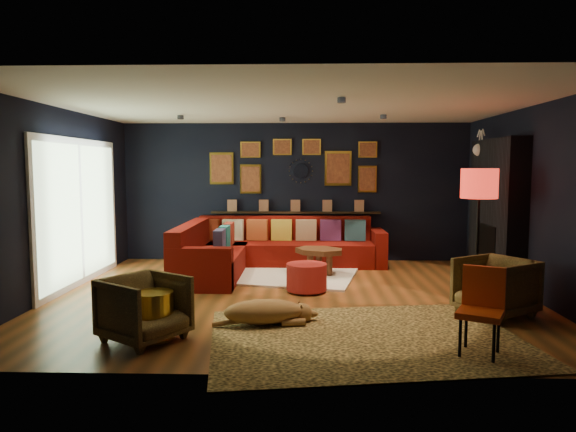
{
  "coord_description": "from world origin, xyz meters",
  "views": [
    {
      "loc": [
        0.16,
        -6.98,
        1.77
      ],
      "look_at": [
        -0.07,
        0.3,
        1.08
      ],
      "focal_mm": 32.0,
      "sensor_mm": 36.0,
      "label": 1
    }
  ],
  "objects_px": {
    "sectional": "(259,251)",
    "floor_lamp": "(479,189)",
    "armchair_left": "(145,305)",
    "dog": "(264,307)",
    "coffee_table": "(319,254)",
    "gold_stool": "(154,315)",
    "pouf": "(307,277)",
    "orange_chair": "(482,304)",
    "armchair_right": "(495,284)"
  },
  "relations": [
    {
      "from": "sectional",
      "to": "floor_lamp",
      "type": "relative_size",
      "value": 1.94
    },
    {
      "from": "armchair_left",
      "to": "dog",
      "type": "height_order",
      "value": "armchair_left"
    },
    {
      "from": "coffee_table",
      "to": "gold_stool",
      "type": "distance_m",
      "value": 3.68
    },
    {
      "from": "gold_stool",
      "to": "dog",
      "type": "bearing_deg",
      "value": 24.31
    },
    {
      "from": "coffee_table",
      "to": "armchair_left",
      "type": "height_order",
      "value": "armchair_left"
    },
    {
      "from": "pouf",
      "to": "dog",
      "type": "distance_m",
      "value": 1.64
    },
    {
      "from": "gold_stool",
      "to": "dog",
      "type": "distance_m",
      "value": 1.2
    },
    {
      "from": "pouf",
      "to": "gold_stool",
      "type": "relative_size",
      "value": 1.16
    },
    {
      "from": "gold_stool",
      "to": "orange_chair",
      "type": "xyz_separation_m",
      "value": [
        3.22,
        -0.33,
        0.24
      ]
    },
    {
      "from": "sectional",
      "to": "orange_chair",
      "type": "height_order",
      "value": "sectional"
    },
    {
      "from": "pouf",
      "to": "orange_chair",
      "type": "relative_size",
      "value": 0.69
    },
    {
      "from": "floor_lamp",
      "to": "coffee_table",
      "type": "bearing_deg",
      "value": 146.2
    },
    {
      "from": "armchair_left",
      "to": "armchair_right",
      "type": "bearing_deg",
      "value": -41.54
    },
    {
      "from": "pouf",
      "to": "armchair_right",
      "type": "distance_m",
      "value": 2.5
    },
    {
      "from": "sectional",
      "to": "armchair_right",
      "type": "distance_m",
      "value": 4.08
    },
    {
      "from": "coffee_table",
      "to": "dog",
      "type": "bearing_deg",
      "value": -104.65
    },
    {
      "from": "floor_lamp",
      "to": "dog",
      "type": "bearing_deg",
      "value": -154.76
    },
    {
      "from": "armchair_left",
      "to": "gold_stool",
      "type": "height_order",
      "value": "armchair_left"
    },
    {
      "from": "pouf",
      "to": "armchair_right",
      "type": "height_order",
      "value": "armchair_right"
    },
    {
      "from": "armchair_left",
      "to": "dog",
      "type": "distance_m",
      "value": 1.3
    },
    {
      "from": "armchair_right",
      "to": "orange_chair",
      "type": "bearing_deg",
      "value": -57.25
    },
    {
      "from": "floor_lamp",
      "to": "gold_stool",
      "type": "bearing_deg",
      "value": -155.02
    },
    {
      "from": "orange_chair",
      "to": "floor_lamp",
      "type": "xyz_separation_m",
      "value": [
        0.66,
        2.14,
        1.0
      ]
    },
    {
      "from": "gold_stool",
      "to": "floor_lamp",
      "type": "bearing_deg",
      "value": 24.98
    },
    {
      "from": "orange_chair",
      "to": "dog",
      "type": "height_order",
      "value": "orange_chair"
    },
    {
      "from": "pouf",
      "to": "floor_lamp",
      "type": "relative_size",
      "value": 0.33
    },
    {
      "from": "sectional",
      "to": "coffee_table",
      "type": "bearing_deg",
      "value": -24.23
    },
    {
      "from": "gold_stool",
      "to": "armchair_left",
      "type": "bearing_deg",
      "value": -146.25
    },
    {
      "from": "sectional",
      "to": "armchair_left",
      "type": "xyz_separation_m",
      "value": [
        -0.85,
        -3.72,
        0.05
      ]
    },
    {
      "from": "coffee_table",
      "to": "armchair_right",
      "type": "height_order",
      "value": "armchair_right"
    },
    {
      "from": "dog",
      "to": "sectional",
      "type": "bearing_deg",
      "value": 85.5
    },
    {
      "from": "armchair_right",
      "to": "floor_lamp",
      "type": "height_order",
      "value": "floor_lamp"
    },
    {
      "from": "armchair_right",
      "to": "gold_stool",
      "type": "bearing_deg",
      "value": -107.83
    },
    {
      "from": "sectional",
      "to": "gold_stool",
      "type": "relative_size",
      "value": 6.86
    },
    {
      "from": "coffee_table",
      "to": "dog",
      "type": "distance_m",
      "value": 2.81
    },
    {
      "from": "armchair_left",
      "to": "gold_stool",
      "type": "distance_m",
      "value": 0.16
    },
    {
      "from": "pouf",
      "to": "armchair_left",
      "type": "relative_size",
      "value": 0.78
    },
    {
      "from": "armchair_left",
      "to": "sectional",
      "type": "bearing_deg",
      "value": 20.9
    },
    {
      "from": "coffee_table",
      "to": "orange_chair",
      "type": "bearing_deg",
      "value": -68.09
    },
    {
      "from": "armchair_right",
      "to": "orange_chair",
      "type": "height_order",
      "value": "orange_chair"
    },
    {
      "from": "armchair_left",
      "to": "armchair_right",
      "type": "height_order",
      "value": "armchair_right"
    },
    {
      "from": "sectional",
      "to": "armchair_right",
      "type": "xyz_separation_m",
      "value": [
        3.06,
        -2.69,
        0.06
      ]
    },
    {
      "from": "orange_chair",
      "to": "floor_lamp",
      "type": "distance_m",
      "value": 2.45
    },
    {
      "from": "orange_chair",
      "to": "dog",
      "type": "distance_m",
      "value": 2.3
    },
    {
      "from": "armchair_right",
      "to": "gold_stool",
      "type": "relative_size",
      "value": 1.54
    },
    {
      "from": "sectional",
      "to": "orange_chair",
      "type": "bearing_deg",
      "value": -58.47
    },
    {
      "from": "orange_chair",
      "to": "dog",
      "type": "relative_size",
      "value": 0.69
    },
    {
      "from": "gold_stool",
      "to": "floor_lamp",
      "type": "relative_size",
      "value": 0.28
    },
    {
      "from": "armchair_right",
      "to": "dog",
      "type": "bearing_deg",
      "value": -112.14
    },
    {
      "from": "gold_stool",
      "to": "floor_lamp",
      "type": "height_order",
      "value": "floor_lamp"
    }
  ]
}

